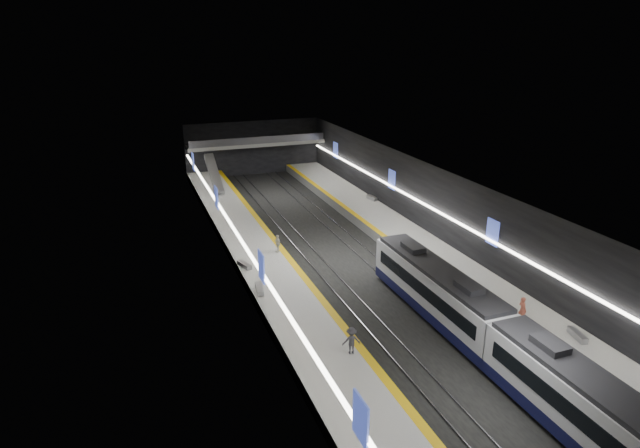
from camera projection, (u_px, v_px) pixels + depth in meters
name	position (u px, v px, depth m)	size (l,w,h in m)	color
ground	(345.00, 262.00, 49.87)	(70.00, 70.00, 0.00)	black
ceiling	(346.00, 179.00, 47.16)	(20.00, 70.00, 0.04)	beige
wall_left	(237.00, 236.00, 45.23)	(0.04, 70.00, 8.00)	black
wall_right	(440.00, 210.00, 51.80)	(0.04, 70.00, 8.00)	black
wall_back	(253.00, 148.00, 79.37)	(20.00, 0.04, 8.00)	black
platform_left	(267.00, 269.00, 47.24)	(5.00, 70.00, 1.00)	slate
tile_surface_left	(267.00, 264.00, 47.07)	(5.00, 70.00, 0.02)	#AAAAA5
tactile_strip_left	(290.00, 260.00, 47.79)	(0.60, 70.00, 0.02)	yellow
platform_right	(416.00, 246.00, 52.17)	(5.00, 70.00, 1.00)	slate
tile_surface_right	(416.00, 242.00, 51.99)	(5.00, 70.00, 0.02)	#AAAAA5
tactile_strip_right	(396.00, 245.00, 51.27)	(0.60, 70.00, 0.02)	yellow
rails	(345.00, 261.00, 49.85)	(6.52, 70.00, 0.12)	gray
train	(502.00, 341.00, 33.16)	(2.69, 29.97, 3.60)	#0F1138
ad_posters	(341.00, 213.00, 49.23)	(19.94, 53.50, 2.20)	#465BD2
cove_light_left	(239.00, 237.00, 45.37)	(0.25, 68.60, 0.12)	white
cove_light_right	(438.00, 212.00, 51.80)	(0.25, 68.60, 0.12)	white
mezzanine_bridge	(257.00, 144.00, 77.19)	(20.00, 3.00, 1.50)	gray
escalator	(214.00, 174.00, 69.35)	(1.20, 8.00, 0.60)	#99999E
bench_left_near	(259.00, 289.00, 41.95)	(0.51, 1.85, 0.45)	#99999E
bench_left_far	(244.00, 265.00, 46.28)	(0.47, 1.71, 0.42)	#99999E
bench_right_near	(577.00, 335.00, 35.60)	(0.49, 1.76, 0.43)	#99999E
bench_right_far	(372.00, 198.00, 64.96)	(0.48, 1.74, 0.43)	#99999E
passenger_right_a	(522.00, 310.00, 37.23)	(0.71, 0.47, 1.96)	#D4664F
passenger_left_a	(278.00, 244.00, 49.31)	(0.98, 0.41, 1.67)	silver
passenger_left_b	(351.00, 341.00, 33.68)	(1.17, 0.67, 1.81)	#3B3B42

